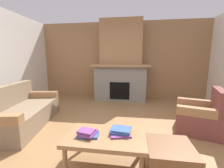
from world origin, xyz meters
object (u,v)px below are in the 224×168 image
ottoman (169,161)px  fireplace (121,66)px  armchair (201,117)px  couch (22,112)px  coffee_table (106,139)px

ottoman → fireplace: bearing=104.3°
ottoman → armchair: bearing=55.6°
couch → ottoman: bearing=-20.0°
couch → ottoman: size_ratio=3.70×
coffee_table → ottoman: 0.79m
coffee_table → ottoman: (0.77, -0.07, -0.18)m
couch → armchair: bearing=4.3°
fireplace → ottoman: 3.63m
fireplace → couch: (-1.87, -2.40, -0.88)m
fireplace → armchair: (1.73, -2.12, -0.87)m
coffee_table → couch: bearing=154.8°
ottoman → couch: bearing=160.0°
fireplace → armchair: fireplace is taller
fireplace → couch: bearing=-128.0°
fireplace → coffee_table: 3.41m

